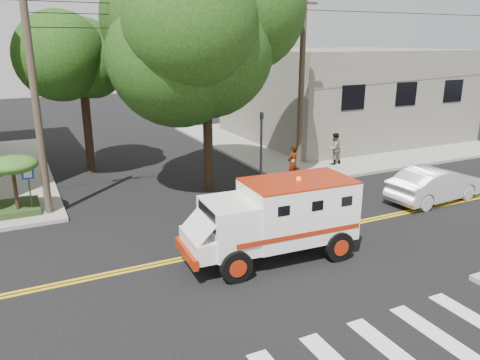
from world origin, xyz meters
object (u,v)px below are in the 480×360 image
armored_truck (278,215)px  pedestrian_b (334,149)px  parked_sedan (435,184)px  pedestrian_a (293,163)px

armored_truck → pedestrian_b: 11.99m
parked_sedan → pedestrian_b: pedestrian_b is taller
parked_sedan → pedestrian_b: 6.64m
pedestrian_a → parked_sedan: bearing=109.5°
armored_truck → pedestrian_b: armored_truck is taller
armored_truck → pedestrian_b: (8.57, 8.38, -0.41)m
armored_truck → pedestrian_a: bearing=57.3°
pedestrian_b → armored_truck: bearing=39.9°
pedestrian_a → pedestrian_b: (3.77, 1.68, -0.00)m
armored_truck → pedestrian_a: size_ratio=3.22×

